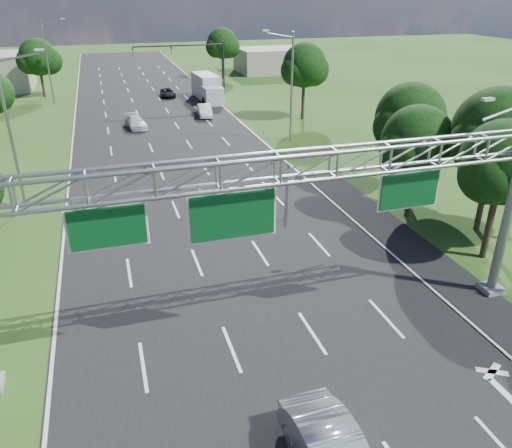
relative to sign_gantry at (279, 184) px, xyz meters
name	(u,v)px	position (x,y,z in m)	size (l,w,h in m)	color
ground	(193,189)	(-0.33, 18.00, -6.89)	(220.00, 220.00, 0.00)	#244615
road	(193,189)	(-0.33, 18.00, -6.89)	(18.00, 180.00, 0.02)	black
road_flare	(442,275)	(9.87, 2.00, -6.89)	(3.00, 30.00, 0.02)	black
sign_gantry	(279,184)	(0.00, 0.00, 0.00)	(23.50, 1.00, 9.56)	gray
traffic_signal	(198,56)	(7.15, 53.00, -1.72)	(12.21, 0.24, 7.00)	black
streetlight_l_near	(12,126)	(-11.63, 18.00, -1.31)	(2.97, 0.22, 10.16)	gray
streetlight_l_far	(48,58)	(-11.63, 53.00, -1.31)	(2.97, 0.22, 10.16)	gray
streetlight_r_mid	(290,82)	(10.97, 28.00, -1.31)	(2.97, 0.22, 10.16)	gray
tree_cluster_right	(469,142)	(14.47, 7.19, -1.58)	(9.91, 14.60, 8.68)	#2D2116
tree_verge_lc	(39,59)	(-13.25, 58.04, -1.92)	(5.76, 4.80, 7.62)	#2D2116
tree_verge_rd	(305,67)	(15.75, 36.04, -1.26)	(5.76, 4.80, 8.28)	#2D2116
tree_verge_re	(223,45)	(13.75, 66.04, -1.70)	(5.76, 4.80, 7.84)	#2D2116
building_right	(273,60)	(23.67, 70.00, -4.89)	(12.00, 9.00, 4.00)	#A39B88
car_queue_a	(136,122)	(-2.81, 37.35, -6.27)	(1.75, 4.30, 1.25)	silver
car_queue_b	(168,93)	(2.79, 53.05, -6.33)	(1.85, 4.01, 1.11)	black
car_queue_d	(205,111)	(5.26, 40.36, -6.21)	(1.44, 4.12, 1.36)	silver
box_truck	(207,88)	(7.54, 49.44, -5.36)	(2.86, 8.59, 3.20)	beige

